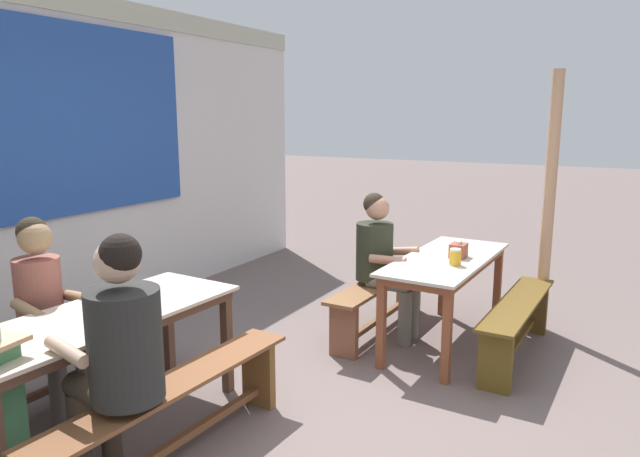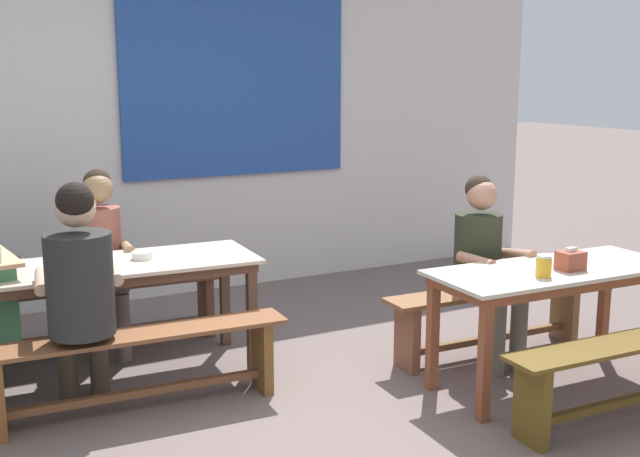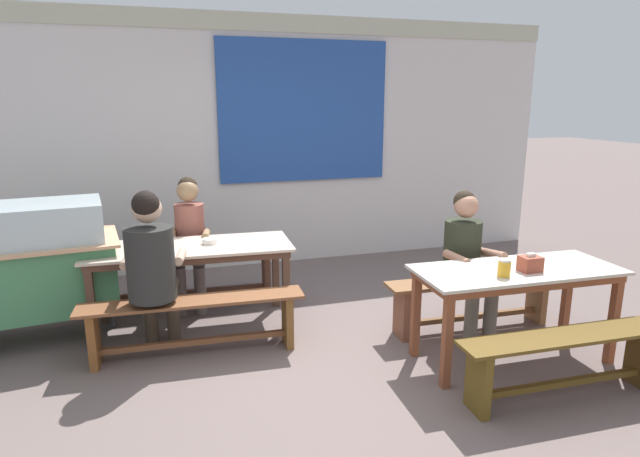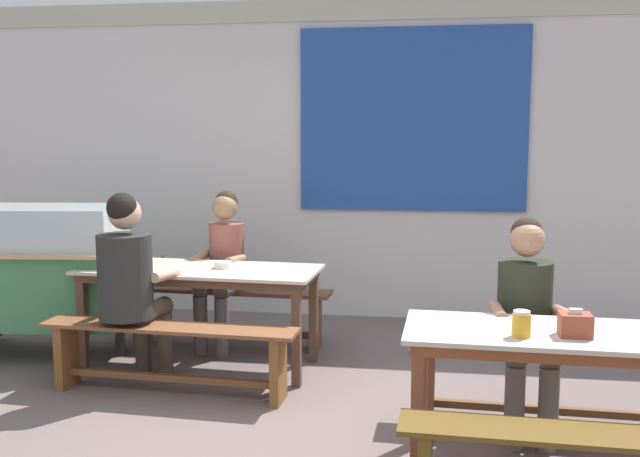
% 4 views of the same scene
% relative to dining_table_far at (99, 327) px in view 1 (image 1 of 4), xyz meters
% --- Properties ---
extents(ground_plane, '(40.00, 40.00, 0.00)m').
position_rel_dining_table_far_xyz_m(ground_plane, '(0.96, -1.11, -0.67)').
color(ground_plane, '#695955').
extents(backdrop_wall, '(7.50, 0.23, 2.93)m').
position_rel_dining_table_far_xyz_m(backdrop_wall, '(0.98, 1.72, 0.86)').
color(backdrop_wall, silver).
rests_on(backdrop_wall, ground_plane).
extents(dining_table_far, '(1.78, 0.77, 0.75)m').
position_rel_dining_table_far_xyz_m(dining_table_far, '(0.00, 0.00, 0.00)').
color(dining_table_far, beige).
rests_on(dining_table_far, ground_plane).
extents(dining_table_near, '(1.58, 0.69, 0.75)m').
position_rel_dining_table_far_xyz_m(dining_table_near, '(2.32, -1.38, -0.01)').
color(dining_table_near, beige).
rests_on(dining_table_near, ground_plane).
extents(bench_far_back, '(1.74, 0.37, 0.47)m').
position_rel_dining_table_far_xyz_m(bench_far_back, '(0.03, 0.58, -0.35)').
color(bench_far_back, brown).
rests_on(bench_far_back, ground_plane).
extents(bench_far_front, '(1.74, 0.36, 0.47)m').
position_rel_dining_table_far_xyz_m(bench_far_front, '(-0.03, -0.58, -0.36)').
color(bench_far_front, brown).
rests_on(bench_far_front, ground_plane).
extents(bench_near_back, '(1.58, 0.33, 0.47)m').
position_rel_dining_table_far_xyz_m(bench_near_back, '(2.34, -0.80, -0.35)').
color(bench_near_back, brown).
rests_on(bench_near_back, ground_plane).
extents(bench_near_front, '(1.54, 0.32, 0.47)m').
position_rel_dining_table_far_xyz_m(bench_near_front, '(2.30, -1.97, -0.36)').
color(bench_near_front, brown).
rests_on(bench_near_front, ground_plane).
extents(person_right_near_table, '(0.44, 0.53, 1.25)m').
position_rel_dining_table_far_xyz_m(person_right_near_table, '(2.21, -0.86, 0.04)').
color(person_right_near_table, '#6A6559').
rests_on(person_right_near_table, ground_plane).
extents(person_left_back_turned, '(0.51, 0.58, 1.34)m').
position_rel_dining_table_far_xyz_m(person_left_back_turned, '(-0.32, -0.51, 0.10)').
color(person_left_back_turned, '#45392B').
rests_on(person_left_back_turned, ground_plane).
extents(person_center_facing, '(0.43, 0.52, 1.26)m').
position_rel_dining_table_far_xyz_m(person_center_facing, '(0.03, 0.51, 0.05)').
color(person_center_facing, '#665A56').
rests_on(person_center_facing, ground_plane).
extents(tissue_box, '(0.15, 0.12, 0.14)m').
position_rel_dining_table_far_xyz_m(tissue_box, '(2.36, -1.46, 0.13)').
color(tissue_box, '#97422E').
rests_on(tissue_box, dining_table_near).
extents(condiment_jar, '(0.09, 0.09, 0.13)m').
position_rel_dining_table_far_xyz_m(condiment_jar, '(2.10, -1.51, 0.14)').
color(condiment_jar, gold).
rests_on(condiment_jar, dining_table_near).
extents(soup_bowl, '(0.13, 0.13, 0.05)m').
position_rel_dining_table_far_xyz_m(soup_bowl, '(0.17, 0.01, 0.10)').
color(soup_bowl, silver).
rests_on(soup_bowl, dining_table_far).
extents(wooden_support_post, '(0.10, 0.10, 2.26)m').
position_rel_dining_table_far_xyz_m(wooden_support_post, '(3.07, -2.04, 0.46)').
color(wooden_support_post, tan).
rests_on(wooden_support_post, ground_plane).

